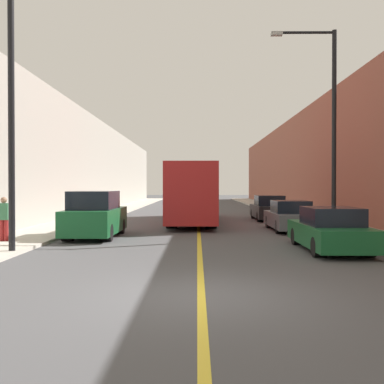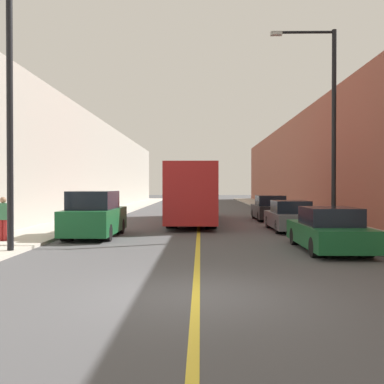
% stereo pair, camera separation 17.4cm
% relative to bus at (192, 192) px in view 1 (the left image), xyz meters
% --- Properties ---
extents(ground_plane, '(200.00, 200.00, 0.00)m').
position_rel_bus_xyz_m(ground_plane, '(0.37, -17.84, -1.78)').
color(ground_plane, '#474749').
extents(sidewalk_left, '(2.89, 72.00, 0.11)m').
position_rel_bus_xyz_m(sidewalk_left, '(-6.71, 12.16, -1.73)').
color(sidewalk_left, '#B2AA9E').
rests_on(sidewalk_left, ground).
extents(sidewalk_right, '(2.89, 72.00, 0.11)m').
position_rel_bus_xyz_m(sidewalk_right, '(7.45, 12.16, -1.73)').
color(sidewalk_right, '#B2AA9E').
rests_on(sidewalk_right, ground).
extents(building_row_left, '(4.00, 72.00, 7.92)m').
position_rel_bus_xyz_m(building_row_left, '(-10.15, 12.16, 2.18)').
color(building_row_left, gray).
rests_on(building_row_left, ground).
extents(building_row_right, '(4.00, 72.00, 8.40)m').
position_rel_bus_xyz_m(building_row_right, '(10.90, 12.16, 2.42)').
color(building_row_right, brown).
rests_on(building_row_right, ground).
extents(road_center_line, '(0.16, 72.00, 0.01)m').
position_rel_bus_xyz_m(road_center_line, '(0.37, 12.16, -1.78)').
color(road_center_line, gold).
rests_on(road_center_line, ground).
extents(bus, '(2.57, 12.27, 3.32)m').
position_rel_bus_xyz_m(bus, '(0.00, 0.00, 0.00)').
color(bus, '#AD1E1E').
rests_on(bus, ground).
extents(parked_suv_left, '(1.93, 4.61, 1.95)m').
position_rel_bus_xyz_m(parked_suv_left, '(-3.99, -7.87, -0.88)').
color(parked_suv_left, '#145128').
rests_on(parked_suv_left, ground).
extents(car_right_near, '(1.85, 4.70, 1.45)m').
position_rel_bus_xyz_m(car_right_near, '(4.72, -11.64, -1.12)').
color(car_right_near, '#145128').
rests_on(car_right_near, ground).
extents(car_right_mid, '(1.82, 4.60, 1.46)m').
position_rel_bus_xyz_m(car_right_mid, '(4.76, -4.95, -1.12)').
color(car_right_mid, '#51565B').
rests_on(car_right_mid, ground).
extents(car_right_far, '(1.86, 4.68, 1.57)m').
position_rel_bus_xyz_m(car_right_far, '(4.83, 1.79, -1.08)').
color(car_right_far, black).
rests_on(car_right_far, ground).
extents(street_lamp_left, '(2.88, 0.24, 8.32)m').
position_rel_bus_xyz_m(street_lamp_left, '(-5.32, -12.54, 3.07)').
color(street_lamp_left, black).
rests_on(street_lamp_left, sidewalk_left).
extents(street_lamp_right, '(2.88, 0.24, 8.88)m').
position_rel_bus_xyz_m(street_lamp_right, '(6.08, -6.82, 3.36)').
color(street_lamp_right, black).
rests_on(street_lamp_right, sidewalk_right).
extents(pedestrian, '(0.36, 0.23, 1.64)m').
position_rel_bus_xyz_m(pedestrian, '(-6.89, -10.07, -0.82)').
color(pedestrian, maroon).
rests_on(pedestrian, sidewalk_left).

